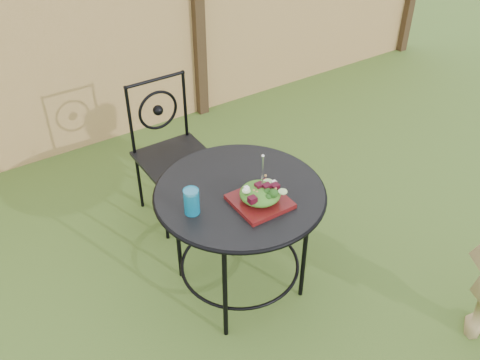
{
  "coord_description": "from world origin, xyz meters",
  "views": [
    {
      "loc": [
        -0.78,
        -1.68,
        2.46
      ],
      "look_at": [
        0.47,
        0.23,
        0.75
      ],
      "focal_mm": 40.0,
      "sensor_mm": 36.0,
      "label": 1
    }
  ],
  "objects": [
    {
      "name": "salad_plate",
      "position": [
        0.46,
        0.04,
        0.74
      ],
      "size": [
        0.27,
        0.27,
        0.02
      ],
      "primitive_type": "cube",
      "color": "#4A0A10",
      "rests_on": "patio_table"
    },
    {
      "name": "fork",
      "position": [
        0.47,
        0.04,
        0.92
      ],
      "size": [
        0.01,
        0.01,
        0.18
      ],
      "primitive_type": "cylinder",
      "color": "silver",
      "rests_on": "salad"
    },
    {
      "name": "ground",
      "position": [
        0.0,
        0.0,
        0.0
      ],
      "size": [
        60.0,
        60.0,
        0.0
      ],
      "primitive_type": "plane",
      "color": "#264917",
      "rests_on": "ground"
    },
    {
      "name": "patio_chair",
      "position": [
        0.45,
        1.05,
        0.5
      ],
      "size": [
        0.46,
        0.46,
        0.95
      ],
      "color": "black",
      "rests_on": "ground"
    },
    {
      "name": "fence",
      "position": [
        -0.0,
        2.19,
        0.95
      ],
      "size": [
        8.0,
        0.12,
        1.9
      ],
      "color": "tan",
      "rests_on": "ground"
    },
    {
      "name": "salad",
      "position": [
        0.46,
        0.04,
        0.79
      ],
      "size": [
        0.21,
        0.21,
        0.08
      ],
      "primitive_type": "ellipsoid",
      "color": "#235614",
      "rests_on": "salad_plate"
    },
    {
      "name": "patio_table",
      "position": [
        0.43,
        0.18,
        0.59
      ],
      "size": [
        0.92,
        0.92,
        0.72
      ],
      "color": "black",
      "rests_on": "ground"
    },
    {
      "name": "drinking_glass",
      "position": [
        0.14,
        0.17,
        0.79
      ],
      "size": [
        0.08,
        0.08,
        0.14
      ],
      "primitive_type": "cylinder",
      "color": "#0C6C91",
      "rests_on": "patio_table"
    }
  ]
}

